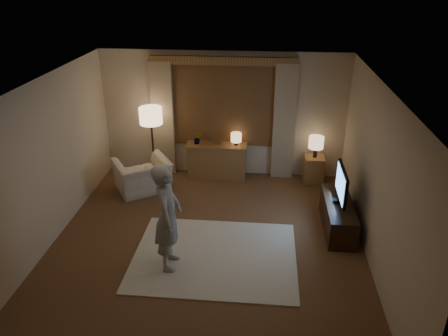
# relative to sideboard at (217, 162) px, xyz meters

# --- Properties ---
(room) EXTENTS (5.04, 5.54, 2.64)m
(room) POSITION_rel_sideboard_xyz_m (0.11, -2.00, 0.98)
(room) COLOR brown
(room) RESTS_ON ground
(rug) EXTENTS (2.50, 2.00, 0.02)m
(rug) POSITION_rel_sideboard_xyz_m (0.28, -2.80, -0.34)
(rug) COLOR beige
(rug) RESTS_ON floor
(sideboard) EXTENTS (1.20, 0.40, 0.70)m
(sideboard) POSITION_rel_sideboard_xyz_m (0.00, 0.00, 0.00)
(sideboard) COLOR brown
(sideboard) RESTS_ON floor
(picture_frame) EXTENTS (0.16, 0.02, 0.20)m
(picture_frame) POSITION_rel_sideboard_xyz_m (-0.00, 0.00, 0.45)
(picture_frame) COLOR brown
(picture_frame) RESTS_ON sideboard
(plant) EXTENTS (0.17, 0.13, 0.30)m
(plant) POSITION_rel_sideboard_xyz_m (-0.40, 0.00, 0.50)
(plant) COLOR #999999
(plant) RESTS_ON sideboard
(table_lamp_sideboard) EXTENTS (0.22, 0.22, 0.30)m
(table_lamp_sideboard) POSITION_rel_sideboard_xyz_m (0.40, 0.00, 0.55)
(table_lamp_sideboard) COLOR black
(table_lamp_sideboard) RESTS_ON sideboard
(floor_lamp) EXTENTS (0.46, 0.46, 1.57)m
(floor_lamp) POSITION_rel_sideboard_xyz_m (-1.28, -0.24, 0.96)
(floor_lamp) COLOR black
(floor_lamp) RESTS_ON floor
(armchair) EXTENTS (1.32, 1.28, 0.65)m
(armchair) POSITION_rel_sideboard_xyz_m (-1.39, -0.78, -0.02)
(armchair) COLOR beige
(armchair) RESTS_ON floor
(side_table) EXTENTS (0.40, 0.40, 0.56)m
(side_table) POSITION_rel_sideboard_xyz_m (2.01, -0.05, -0.07)
(side_table) COLOR brown
(side_table) RESTS_ON floor
(table_lamp_side) EXTENTS (0.30, 0.30, 0.44)m
(table_lamp_side) POSITION_rel_sideboard_xyz_m (2.01, -0.05, 0.52)
(table_lamp_side) COLOR black
(table_lamp_side) RESTS_ON side_table
(tv_stand) EXTENTS (0.45, 1.40, 0.50)m
(tv_stand) POSITION_rel_sideboard_xyz_m (2.26, -1.80, -0.10)
(tv_stand) COLOR black
(tv_stand) RESTS_ON floor
(tv) EXTENTS (0.21, 0.86, 0.62)m
(tv) POSITION_rel_sideboard_xyz_m (2.26, -1.80, 0.49)
(tv) COLOR black
(tv) RESTS_ON tv_stand
(person) EXTENTS (0.43, 0.62, 1.65)m
(person) POSITION_rel_sideboard_xyz_m (-0.36, -3.08, 0.50)
(person) COLOR #AAA69D
(person) RESTS_ON rug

